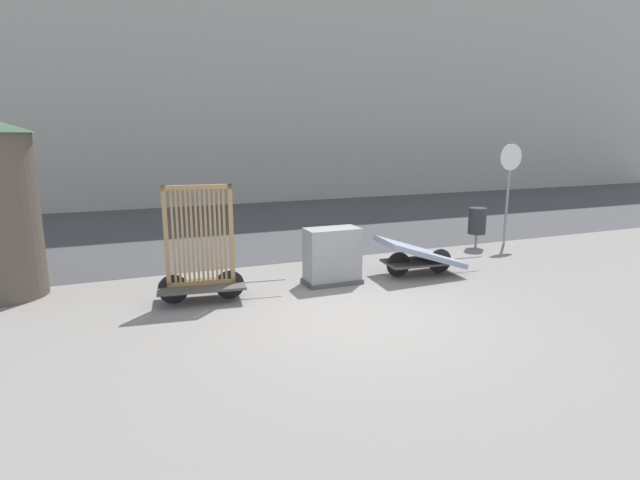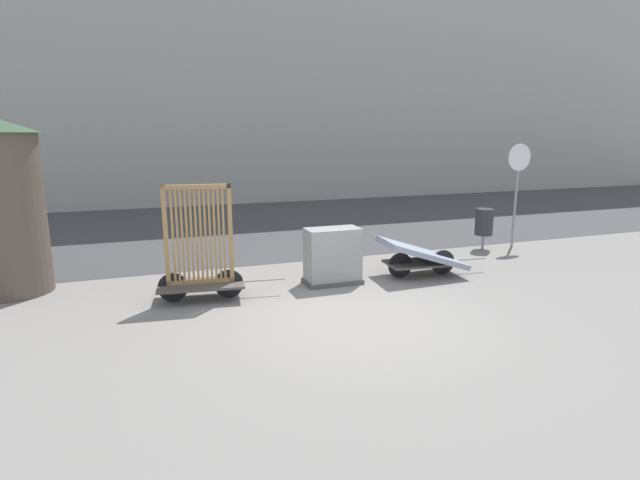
% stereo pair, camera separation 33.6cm
% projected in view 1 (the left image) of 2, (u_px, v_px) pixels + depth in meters
% --- Properties ---
extents(ground_plane, '(60.00, 60.00, 0.00)m').
position_uv_depth(ground_plane, '(361.00, 317.00, 7.49)').
color(ground_plane, gray).
extents(road_strip, '(56.00, 9.34, 0.01)m').
position_uv_depth(road_strip, '(239.00, 226.00, 14.87)').
color(road_strip, '#424244').
rests_on(road_strip, ground_plane).
extents(building_facade, '(48.00, 4.00, 15.14)m').
position_uv_depth(building_facade, '(193.00, 5.00, 19.33)').
color(building_facade, '#B2ADA3').
rests_on(building_facade, ground_plane).
extents(bike_cart_with_bedframe, '(2.11, 0.88, 1.91)m').
position_uv_depth(bike_cart_with_bedframe, '(201.00, 261.00, 8.07)').
color(bike_cart_with_bedframe, '#4C4742').
rests_on(bike_cart_with_bedframe, ground_plane).
extents(bike_cart_with_mattress, '(2.22, 1.09, 0.75)m').
position_uv_depth(bike_cart_with_mattress, '(420.00, 255.00, 9.65)').
color(bike_cart_with_mattress, '#4C4742').
rests_on(bike_cart_with_mattress, ground_plane).
extents(utility_cabinet, '(1.04, 0.57, 1.03)m').
position_uv_depth(utility_cabinet, '(332.00, 258.00, 9.09)').
color(utility_cabinet, '#4C4C4C').
rests_on(utility_cabinet, ground_plane).
extents(trash_bin, '(0.41, 0.41, 0.97)m').
position_uv_depth(trash_bin, '(477.00, 221.00, 11.87)').
color(trash_bin, gray).
rests_on(trash_bin, ground_plane).
extents(sign_post, '(0.63, 0.06, 2.51)m').
position_uv_depth(sign_post, '(509.00, 177.00, 11.96)').
color(sign_post, gray).
rests_on(sign_post, ground_plane).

